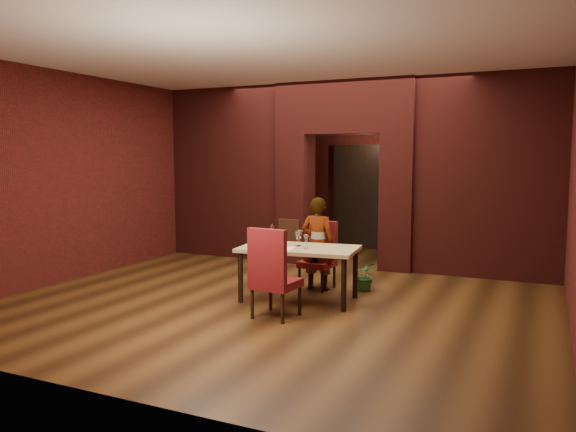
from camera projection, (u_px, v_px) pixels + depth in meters
The scene contains 25 objects.
floor at pixel (299, 289), 8.14m from camera, with size 8.00×8.00×0.00m, color #472A11.
ceiling at pixel (300, 64), 7.80m from camera, with size 7.00×8.00×0.04m, color silver.
wall_back at pixel (377, 172), 11.58m from camera, with size 7.00×0.04×3.20m, color maroon.
wall_front at pixel (94, 196), 4.36m from camera, with size 7.00×0.04×3.20m, color maroon.
wall_left at pixel (109, 175), 9.43m from camera, with size 0.04×8.00×3.20m, color maroon.
wall_right at pixel (575, 183), 6.51m from camera, with size 0.04×8.00×3.20m, color maroon.
pillar_left at pixel (296, 199), 10.22m from camera, with size 0.55×0.55×2.30m, color maroon.
pillar_right at pixel (399, 202), 9.43m from camera, with size 0.55×0.55×2.30m, color maroon.
lintel at pixel (346, 108), 9.66m from camera, with size 2.45×0.55×0.90m, color maroon.
wing_wall_left at pixel (228, 173), 10.76m from camera, with size 2.27×0.35×3.20m, color maroon.
wing_wall_right at pixel (488, 177), 8.79m from camera, with size 2.27×0.35×3.20m, color maroon.
vent_panel at pixel (289, 233), 10.02m from camera, with size 0.40×0.03×0.50m, color #9E532E.
rear_door at pixel (357, 198), 11.75m from camera, with size 0.90×0.08×2.10m, color black.
rear_door_frame at pixel (357, 198), 11.72m from camera, with size 1.02×0.04×2.22m, color black.
dining_table at pixel (299, 274), 7.46m from camera, with size 1.53×0.86×0.72m, color tan.
chair_far at pixel (317, 255), 8.11m from camera, with size 0.44×0.44×0.97m, color maroon.
chair_near at pixel (276, 272), 6.66m from camera, with size 0.49×0.49×1.08m, color maroon.
person_seated at pixel (318, 244), 8.03m from camera, with size 0.49×0.32×1.34m, color silver.
wine_glass_a at pixel (300, 238), 7.53m from camera, with size 0.08×0.08×0.21m, color white, non-canonical shape.
wine_glass_b at pixel (298, 239), 7.48m from camera, with size 0.08×0.08×0.19m, color white, non-canonical shape.
wine_glass_c at pixel (306, 242), 7.30m from camera, with size 0.07×0.07×0.18m, color white, non-canonical shape.
tasting_sheet at pixel (281, 248), 7.31m from camera, with size 0.33×0.24×0.00m, color white.
wine_bucket at pixel (262, 238), 7.54m from camera, with size 0.17×0.17×0.21m, color silver.
water_bottle at pixel (272, 234), 7.69m from camera, with size 0.06×0.06×0.27m, color white.
potted_plant at pixel (365, 276), 8.01m from camera, with size 0.39×0.34×0.43m, color #285E26.
Camera 1 is at (3.19, -7.32, 1.90)m, focal length 35.00 mm.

